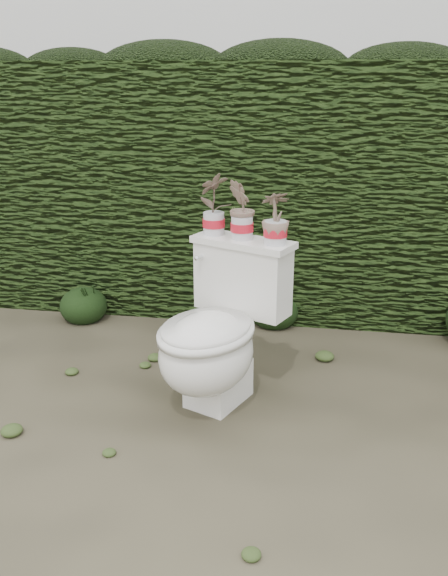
% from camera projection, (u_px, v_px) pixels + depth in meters
% --- Properties ---
extents(ground, '(60.00, 60.00, 0.00)m').
position_uv_depth(ground, '(244.00, 414.00, 2.89)').
color(ground, brown).
rests_on(ground, ground).
extents(hedge, '(8.00, 1.00, 1.60)m').
position_uv_depth(hedge, '(276.00, 187.00, 4.11)').
color(hedge, '#2A4115').
rests_on(hedge, ground).
extents(house_wall, '(8.00, 3.50, 4.00)m').
position_uv_depth(house_wall, '(354.00, 33.00, 7.72)').
color(house_wall, silver).
rests_on(house_wall, ground).
extents(toilet, '(0.69, 0.80, 0.78)m').
position_uv_depth(toilet, '(216.00, 336.00, 2.88)').
color(toilet, silver).
rests_on(toilet, ground).
extents(potted_plant_left, '(0.18, 0.19, 0.29)m').
position_uv_depth(potted_plant_left, '(214.00, 205.00, 2.96)').
color(potted_plant_left, '#267C34').
rests_on(potted_plant_left, toilet).
extents(potted_plant_center, '(0.14, 0.17, 0.27)m').
position_uv_depth(potted_plant_center, '(242.00, 211.00, 2.89)').
color(potted_plant_center, '#267C34').
rests_on(potted_plant_center, toilet).
extents(potted_plant_right, '(0.17, 0.17, 0.23)m').
position_uv_depth(potted_plant_right, '(276.00, 220.00, 2.80)').
color(potted_plant_right, '#267C34').
rests_on(potted_plant_right, toilet).
extents(liriope_clump_1, '(0.31, 0.31, 0.24)m').
position_uv_depth(liriope_clump_1, '(83.00, 302.00, 3.97)').
color(liriope_clump_1, black).
rests_on(liriope_clump_1, ground).
extents(liriope_clump_2, '(0.31, 0.31, 0.25)m').
position_uv_depth(liriope_clump_2, '(274.00, 306.00, 3.88)').
color(liriope_clump_2, black).
rests_on(liriope_clump_2, ground).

